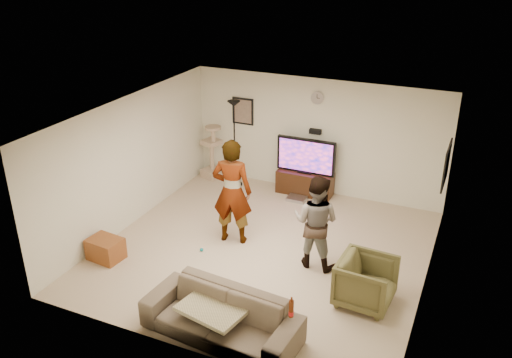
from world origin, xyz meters
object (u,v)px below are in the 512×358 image
at_px(armchair, 366,282).
at_px(tv, 306,156).
at_px(person_right, 316,222).
at_px(beer_bottle, 291,309).
at_px(cat_tree, 212,152).
at_px(tv_stand, 305,183).
at_px(person_left, 232,192).
at_px(side_table, 106,249).
at_px(floor_lamp, 235,144).
at_px(sofa, 221,316).

bearing_deg(armchair, tv, 36.40).
xyz_separation_m(person_right, armchair, (1.04, -0.70, -0.44)).
bearing_deg(beer_bottle, cat_tree, 128.02).
height_order(cat_tree, armchair, cat_tree).
xyz_separation_m(tv, cat_tree, (-2.25, -0.05, -0.24)).
relative_size(person_right, beer_bottle, 6.54).
xyz_separation_m(tv_stand, person_left, (-0.55, -2.41, 0.73)).
relative_size(person_left, side_table, 3.42).
bearing_deg(floor_lamp, person_left, -64.90).
bearing_deg(side_table, sofa, -18.90).
distance_m(cat_tree, beer_bottle, 6.04).
distance_m(tv, floor_lamp, 1.60).
bearing_deg(floor_lamp, person_right, -41.71).
height_order(person_left, side_table, person_left).
relative_size(person_right, sofa, 0.74).
bearing_deg(beer_bottle, floor_lamp, 123.62).
height_order(tv, person_left, person_left).
height_order(sofa, armchair, armchair).
height_order(person_right, beer_bottle, person_right).
bearing_deg(person_left, cat_tree, -65.33).
height_order(tv_stand, tv, tv).
xyz_separation_m(cat_tree, sofa, (2.70, -4.76, -0.31)).
bearing_deg(beer_bottle, person_left, 130.18).
bearing_deg(floor_lamp, cat_tree, 165.88).
bearing_deg(person_right, tv_stand, -64.37).
relative_size(tv, person_left, 0.65).
height_order(tv, side_table, tv).
bearing_deg(tv, side_table, -120.50).
distance_m(sofa, side_table, 2.89).
bearing_deg(cat_tree, floor_lamp, -14.12).
relative_size(tv_stand, beer_bottle, 4.82).
bearing_deg(side_table, tv_stand, 59.50).
bearing_deg(armchair, cat_tree, 57.11).
height_order(cat_tree, sofa, cat_tree).
bearing_deg(floor_lamp, sofa, -66.12).
xyz_separation_m(cat_tree, beer_bottle, (3.72, -4.76, 0.14)).
xyz_separation_m(floor_lamp, sofa, (2.03, -4.59, -0.65)).
bearing_deg(cat_tree, person_right, -37.31).
bearing_deg(person_left, beer_bottle, 119.15).
height_order(sofa, side_table, sofa).
relative_size(cat_tree, armchair, 1.53).
bearing_deg(tv_stand, armchair, -57.24).
bearing_deg(armchair, side_table, 101.43).
distance_m(cat_tree, sofa, 5.48).
bearing_deg(person_left, side_table, 29.24).
bearing_deg(tv, cat_tree, -178.84).
distance_m(cat_tree, side_table, 3.85).
bearing_deg(sofa, cat_tree, 124.46).
xyz_separation_m(tv_stand, tv, (0.00, 0.00, 0.63)).
relative_size(beer_bottle, armchair, 0.30).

